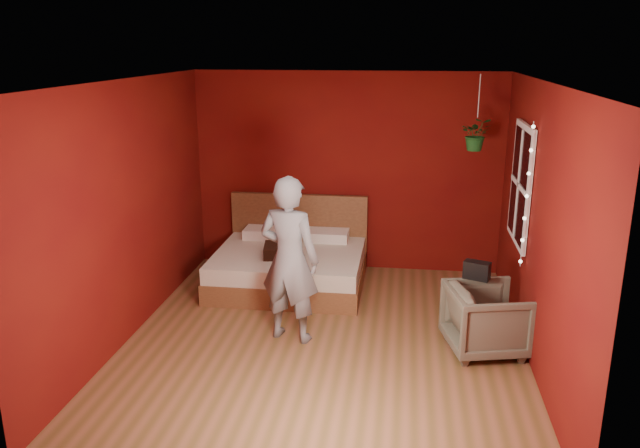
# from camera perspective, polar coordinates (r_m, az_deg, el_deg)

# --- Properties ---
(floor) EXTENTS (4.50, 4.50, 0.00)m
(floor) POSITION_cam_1_polar(r_m,az_deg,el_deg) (6.50, 0.37, -10.62)
(floor) COLOR brown
(floor) RESTS_ON ground
(room_walls) EXTENTS (4.04, 4.54, 2.62)m
(room_walls) POSITION_cam_1_polar(r_m,az_deg,el_deg) (5.93, 0.40, 4.01)
(room_walls) COLOR #66120A
(room_walls) RESTS_ON ground
(window) EXTENTS (0.05, 0.97, 1.27)m
(window) POSITION_cam_1_polar(r_m,az_deg,el_deg) (6.90, 17.85, 3.46)
(window) COLOR white
(window) RESTS_ON room_walls
(fairy_lights) EXTENTS (0.04, 0.04, 1.45)m
(fairy_lights) POSITION_cam_1_polar(r_m,az_deg,el_deg) (6.40, 18.38, 2.43)
(fairy_lights) COLOR silver
(fairy_lights) RESTS_ON room_walls
(bed) EXTENTS (1.83, 1.55, 1.00)m
(bed) POSITION_cam_1_polar(r_m,az_deg,el_deg) (7.85, -2.72, -3.67)
(bed) COLOR brown
(bed) RESTS_ON ground
(person) EXTENTS (0.71, 0.55, 1.71)m
(person) POSITION_cam_1_polar(r_m,az_deg,el_deg) (6.23, -2.82, -3.27)
(person) COLOR slate
(person) RESTS_ON ground
(armchair) EXTENTS (0.88, 0.87, 0.67)m
(armchair) POSITION_cam_1_polar(r_m,az_deg,el_deg) (6.38, 14.96, -8.43)
(armchair) COLOR #666250
(armchair) RESTS_ON ground
(handbag) EXTENTS (0.28, 0.21, 0.18)m
(handbag) POSITION_cam_1_polar(r_m,az_deg,el_deg) (6.41, 14.15, -4.13)
(handbag) COLOR black
(handbag) RESTS_ON armchair
(throw_pillow) EXTENTS (0.45, 0.45, 0.14)m
(throw_pillow) POSITION_cam_1_polar(r_m,az_deg,el_deg) (7.53, -3.60, -2.42)
(throw_pillow) COLOR black
(throw_pillow) RESTS_ON bed
(hanging_plant) EXTENTS (0.35, 0.30, 0.86)m
(hanging_plant) POSITION_cam_1_polar(r_m,az_deg,el_deg) (7.43, 14.11, 7.97)
(hanging_plant) COLOR silver
(hanging_plant) RESTS_ON room_walls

